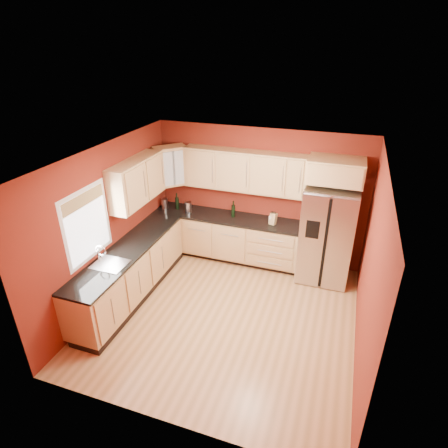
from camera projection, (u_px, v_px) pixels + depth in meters
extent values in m
plane|color=#A77340|center=(225.00, 315.00, 6.05)|extent=(4.00, 4.00, 0.00)
plane|color=white|center=(226.00, 159.00, 4.88)|extent=(4.00, 4.00, 0.00)
cube|color=maroon|center=(259.00, 196.00, 7.15)|extent=(4.00, 0.04, 2.60)
cube|color=maroon|center=(162.00, 339.00, 3.77)|extent=(4.00, 0.04, 2.60)
cube|color=maroon|center=(108.00, 225.00, 6.04)|extent=(0.04, 4.00, 2.60)
cube|color=maroon|center=(370.00, 270.00, 4.89)|extent=(0.04, 4.00, 2.60)
cube|color=tan|center=(227.00, 238.00, 7.45)|extent=(2.90, 0.60, 0.88)
cube|color=tan|center=(131.00, 273.00, 6.34)|extent=(0.60, 2.80, 0.88)
cube|color=black|center=(226.00, 217.00, 7.23)|extent=(2.90, 0.62, 0.04)
cube|color=black|center=(128.00, 250.00, 6.13)|extent=(0.62, 2.80, 0.04)
cube|color=tan|center=(245.00, 171.00, 6.85)|extent=(2.30, 0.33, 0.75)
cube|color=tan|center=(137.00, 181.00, 6.37)|extent=(0.33, 1.35, 0.75)
cube|color=tan|center=(171.00, 166.00, 7.12)|extent=(0.67, 0.67, 0.75)
cube|color=tan|center=(336.00, 170.00, 6.17)|extent=(0.92, 0.60, 0.40)
cube|color=#B2B2B6|center=(327.00, 234.00, 6.63)|extent=(0.90, 0.75, 1.78)
cube|color=white|center=(87.00, 225.00, 5.50)|extent=(0.03, 0.90, 1.00)
cylinder|color=#B2B2B6|center=(188.00, 207.00, 7.35)|extent=(0.16, 0.16, 0.22)
cylinder|color=#B2B2B6|center=(165.00, 204.00, 7.52)|extent=(0.14, 0.14, 0.21)
cube|color=tan|center=(273.00, 219.00, 6.88)|extent=(0.13, 0.13, 0.22)
cylinder|color=silver|center=(271.00, 219.00, 6.89)|extent=(0.09, 0.09, 0.20)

